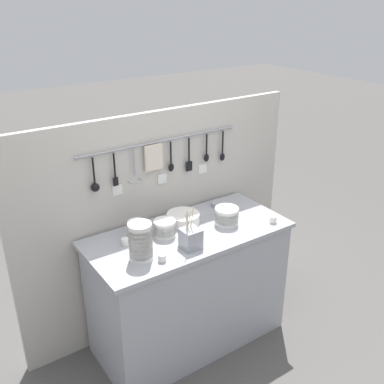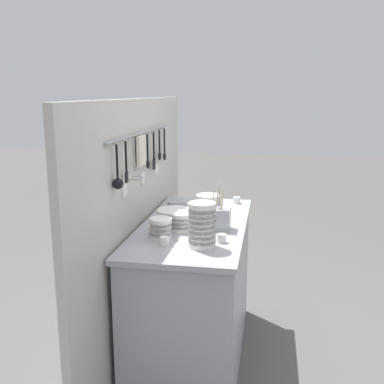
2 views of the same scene
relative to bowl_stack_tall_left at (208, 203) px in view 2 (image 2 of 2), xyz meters
The scene contains 15 objects.
ground_plane 1.00m from the bowl_stack_tall_left, behind, with size 20.00×20.00×0.00m, color #514F4C.
counter 0.58m from the bowl_stack_tall_left, behind, with size 1.38×0.63×0.90m.
back_wall 0.51m from the bowl_stack_tall_left, 125.78° to the left, with size 2.18×0.11×1.65m.
bowl_stack_tall_left is the anchor object (origin of this frame).
bowl_stack_wide_centre 0.45m from the bowl_stack_tall_left, 167.24° to the left, with size 0.15×0.15×0.11m.
bowl_stack_short_front 0.71m from the bowl_stack_tall_left, behind, with size 0.14×0.14×0.24m.
bowl_stack_back_corner 0.62m from the bowl_stack_tall_left, 163.12° to the left, with size 0.12×0.12×0.11m.
plate_stack 0.30m from the bowl_stack_tall_left, 143.89° to the left, with size 0.23×0.23×0.07m.
steel_mixing_bowl 0.28m from the bowl_stack_tall_left, 61.65° to the left, with size 0.13×0.13×0.03m.
cutlery_caddy 0.40m from the bowl_stack_tall_left, 162.21° to the right, with size 0.11×0.11×0.27m.
cup_edge_near 0.63m from the bowl_stack_tall_left, 165.54° to the right, with size 0.05×0.05×0.05m.
cup_front_left 0.14m from the bowl_stack_tall_left, 77.66° to the left, with size 0.05×0.05×0.05m.
cup_mid_row 0.33m from the bowl_stack_tall_left, 31.59° to the right, with size 0.05×0.05×0.05m.
cup_beside_plates 0.58m from the bowl_stack_tall_left, 154.29° to the left, with size 0.05×0.05×0.05m.
cup_back_right 0.72m from the bowl_stack_tall_left, 169.17° to the left, with size 0.05×0.05×0.05m.
Camera 2 is at (-2.61, -0.45, 1.68)m, focal length 42.00 mm.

